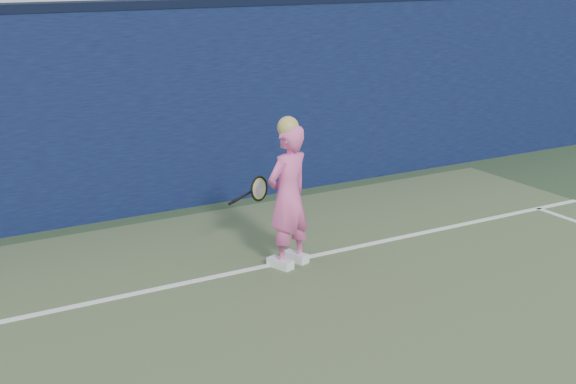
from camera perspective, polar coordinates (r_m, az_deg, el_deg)
backstop_wall at (r=9.92m, az=-12.98°, el=5.26°), size 24.00×0.40×2.50m
wall_cap at (r=9.76m, az=-13.47°, el=12.77°), size 24.00×0.42×0.10m
player at (r=8.15m, az=-0.00°, el=-0.25°), size 0.63×0.51×1.58m
racket at (r=8.41m, az=-2.22°, el=0.16°), size 0.51×0.15×0.28m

